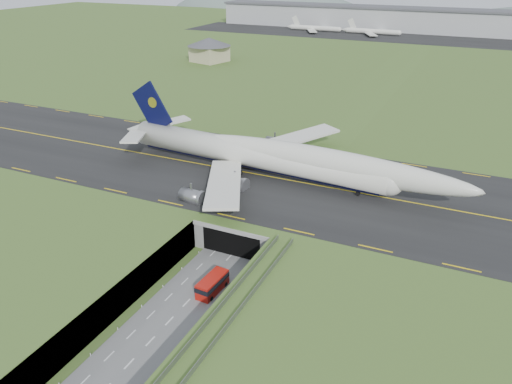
% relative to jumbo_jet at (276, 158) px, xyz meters
% --- Properties ---
extents(ground, '(900.00, 900.00, 0.00)m').
position_rel_jumbo_jet_xyz_m(ground, '(1.39, -32.86, -11.11)').
color(ground, '#476227').
rests_on(ground, ground).
extents(airfield_deck, '(800.00, 800.00, 6.00)m').
position_rel_jumbo_jet_xyz_m(airfield_deck, '(1.39, -32.86, -8.11)').
color(airfield_deck, gray).
rests_on(airfield_deck, ground).
extents(trench_road, '(12.00, 75.00, 0.20)m').
position_rel_jumbo_jet_xyz_m(trench_road, '(1.39, -40.36, -11.01)').
color(trench_road, slate).
rests_on(trench_road, ground).
extents(taxiway, '(800.00, 44.00, 0.18)m').
position_rel_jumbo_jet_xyz_m(taxiway, '(1.39, 0.14, -5.02)').
color(taxiway, black).
rests_on(taxiway, airfield_deck).
extents(tunnel_portal, '(17.00, 22.30, 6.00)m').
position_rel_jumbo_jet_xyz_m(tunnel_portal, '(1.39, -16.15, -7.77)').
color(tunnel_portal, gray).
rests_on(tunnel_portal, ground).
extents(guideway, '(3.00, 53.00, 7.05)m').
position_rel_jumbo_jet_xyz_m(guideway, '(12.39, -51.97, -5.78)').
color(guideway, '#A8A8A3').
rests_on(guideway, ground).
extents(jumbo_jet, '(87.55, 57.38, 19.03)m').
position_rel_jumbo_jet_xyz_m(jumbo_jet, '(0.00, 0.00, 0.00)').
color(jumbo_jet, silver).
rests_on(jumbo_jet, ground).
extents(shuttle_tram, '(2.99, 7.03, 2.83)m').
position_rel_jumbo_jet_xyz_m(shuttle_tram, '(3.71, -36.24, -9.54)').
color(shuttle_tram, '#B2140B').
rests_on(shuttle_tram, ground).
extents(service_building, '(25.20, 25.20, 11.28)m').
position_rel_jumbo_jet_xyz_m(service_building, '(-83.56, 116.44, 1.58)').
color(service_building, '#BBB187').
rests_on(service_building, ground).
extents(cargo_terminal, '(320.00, 67.00, 15.60)m').
position_rel_jumbo_jet_xyz_m(cargo_terminal, '(1.27, 266.55, 2.85)').
color(cargo_terminal, '#B2B2B2').
rests_on(cargo_terminal, ground).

